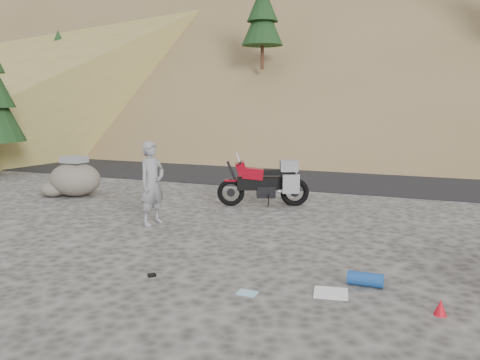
{
  "coord_description": "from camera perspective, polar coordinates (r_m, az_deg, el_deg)",
  "views": [
    {
      "loc": [
        3.27,
        -8.03,
        2.64
      ],
      "look_at": [
        -0.23,
        1.14,
        1.0
      ],
      "focal_mm": 35.0,
      "sensor_mm": 36.0,
      "label": 1
    }
  ],
  "objects": [
    {
      "name": "gear_white_cloth",
      "position": [
        6.83,
        11.02,
        -13.37
      ],
      "size": [
        0.53,
        0.48,
        0.02
      ],
      "primitive_type": "cube",
      "rotation": [
        0.0,
        0.0,
        0.16
      ],
      "color": "white",
      "rests_on": "ground"
    },
    {
      "name": "ground",
      "position": [
        9.07,
        -1.21,
        -7.45
      ],
      "size": [
        140.0,
        140.0,
        0.0
      ],
      "primitive_type": "plane",
      "color": "#3C3A37",
      "rests_on": "ground"
    },
    {
      "name": "gear_funnel",
      "position": [
        6.56,
        23.24,
        -14.08
      ],
      "size": [
        0.16,
        0.16,
        0.21
      ],
      "primitive_type": "cone",
      "rotation": [
        0.0,
        0.0,
        0.01
      ],
      "color": "red",
      "rests_on": "ground"
    },
    {
      "name": "small_rock",
      "position": [
        14.19,
        -21.8,
        -1.01
      ],
      "size": [
        0.93,
        0.89,
        0.44
      ],
      "rotation": [
        0.0,
        0.0,
        0.39
      ],
      "color": "#524D46",
      "rests_on": "ground"
    },
    {
      "name": "gear_glove_b",
      "position": [
        7.44,
        -10.7,
        -11.32
      ],
      "size": [
        0.15,
        0.15,
        0.04
      ],
      "primitive_type": "cube",
      "rotation": [
        0.0,
        0.0,
        0.78
      ],
      "color": "black",
      "rests_on": "ground"
    },
    {
      "name": "man",
      "position": [
        10.45,
        -10.51,
        -5.31
      ],
      "size": [
        0.58,
        0.75,
        1.82
      ],
      "primitive_type": "imported",
      "rotation": [
        0.0,
        0.0,
        1.32
      ],
      "color": "gray",
      "rests_on": "ground"
    },
    {
      "name": "gear_blue_mat",
      "position": [
        7.17,
        15.03,
        -11.6
      ],
      "size": [
        0.51,
        0.21,
        0.2
      ],
      "primitive_type": "cylinder",
      "rotation": [
        0.0,
        1.57,
        0.0
      ],
      "color": "#17458F",
      "rests_on": "ground"
    },
    {
      "name": "motorcycle",
      "position": [
        11.97,
        3.38,
        -0.34
      ],
      "size": [
        2.24,
        1.19,
        1.41
      ],
      "rotation": [
        0.0,
        0.0,
        0.39
      ],
      "color": "black",
      "rests_on": "ground"
    },
    {
      "name": "boulder",
      "position": [
        14.03,
        -19.45,
        0.15
      ],
      "size": [
        1.76,
        1.61,
        1.14
      ],
      "rotation": [
        0.0,
        0.0,
        -0.28
      ],
      "color": "#524D46",
      "rests_on": "ground"
    },
    {
      "name": "road",
      "position": [
        17.54,
        9.93,
        0.69
      ],
      "size": [
        120.0,
        7.0,
        0.05
      ],
      "primitive_type": "cube",
      "color": "black",
      "rests_on": "ground"
    },
    {
      "name": "hillside",
      "position": [
        49.74,
        17.77,
        18.83
      ],
      "size": [
        120.0,
        73.0,
        46.72
      ],
      "color": "brown",
      "rests_on": "ground"
    },
    {
      "name": "gear_blue_cloth",
      "position": [
        6.72,
        0.87,
        -13.6
      ],
      "size": [
        0.29,
        0.22,
        0.01
      ],
      "primitive_type": "cube",
      "rotation": [
        0.0,
        0.0,
        -0.03
      ],
      "color": "#8CBDD9",
      "rests_on": "ground"
    }
  ]
}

